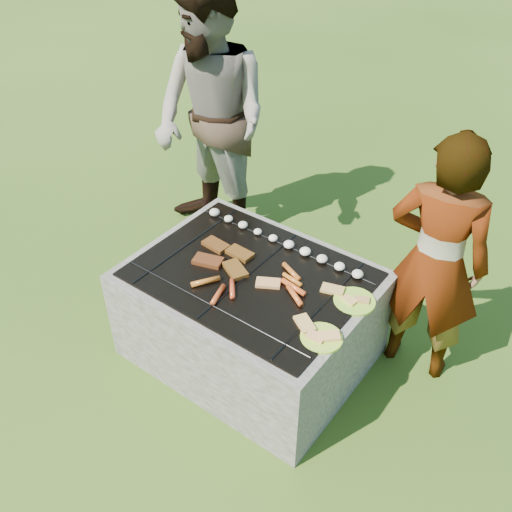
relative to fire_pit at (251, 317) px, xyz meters
The scene contains 10 objects.
lawn 0.28m from the fire_pit, ahead, with size 60.00×60.00×0.00m, color #264411.
fire_pit is the anchor object (origin of this frame).
mushrooms 0.47m from the fire_pit, 89.31° to the left, with size 1.06×0.06×0.04m.
pork_slabs 0.39m from the fire_pit, behind, with size 0.40×0.27×0.02m.
sausages 0.37m from the fire_pit, 28.94° to the right, with size 0.57×0.50×0.03m.
bread_on_grate 0.47m from the fire_pit, ahead, with size 0.47×0.41×0.02m.
plate_far 0.66m from the fire_pit, 14.34° to the left, with size 0.22×0.22×0.03m.
plate_near 0.68m from the fire_pit, 17.50° to the right, with size 0.25×0.25×0.03m.
cook 1.07m from the fire_pit, 32.66° to the left, with size 0.54×0.36×1.48m, color gray.
bystander 1.41m from the fire_pit, 139.26° to the left, with size 0.91×0.71×1.87m, color gray.
Camera 1 is at (1.45, -1.89, 2.58)m, focal length 40.00 mm.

